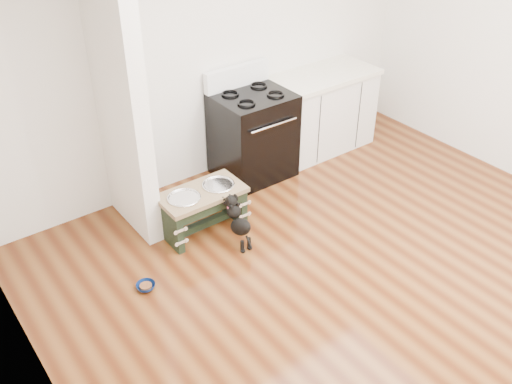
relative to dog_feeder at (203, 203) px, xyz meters
name	(u,v)px	position (x,y,z in m)	size (l,w,h in m)	color
ground	(385,293)	(0.73, -1.60, -0.31)	(5.00, 5.00, 0.00)	#481F0D
room_shell	(415,112)	(0.73, -1.60, 1.31)	(5.00, 5.00, 5.00)	silver
partition_wall	(119,91)	(-0.45, 0.50, 1.04)	(0.15, 0.80, 2.70)	silver
oven_range	(253,134)	(0.98, 0.56, 0.17)	(0.76, 0.69, 1.14)	black
cabinet_run	(321,112)	(1.96, 0.57, 0.15)	(1.24, 0.64, 0.91)	silver
dog_feeder	(203,203)	(0.00, 0.00, 0.00)	(0.78, 0.42, 0.45)	black
puppy	(238,220)	(0.14, -0.36, -0.04)	(0.14, 0.40, 0.48)	black
floor_bowl	(146,286)	(-0.81, -0.39, -0.28)	(0.16, 0.16, 0.05)	#0B1E4F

